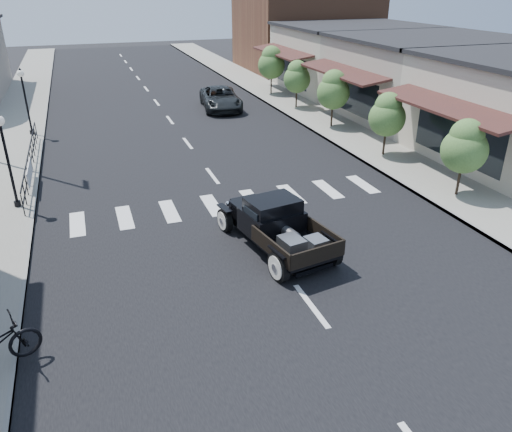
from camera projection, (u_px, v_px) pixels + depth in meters
name	position (u px, v px, depth m)	size (l,w,h in m)	color
ground	(270.00, 252.00, 15.46)	(120.00, 120.00, 0.00)	black
road	(176.00, 129.00, 28.25)	(14.00, 80.00, 0.02)	black
road_markings	(197.00, 155.00, 23.99)	(12.00, 60.00, 0.06)	silver
sidewalk_left	(13.00, 142.00, 25.68)	(3.00, 80.00, 0.15)	gray
sidewalk_right	(313.00, 115.00, 30.76)	(3.00, 80.00, 0.15)	gray
storefront_mid	(427.00, 79.00, 30.06)	(10.00, 9.00, 4.50)	#A99D8E
storefront_far	(353.00, 59.00, 37.73)	(10.00, 9.00, 4.50)	#BBB19E
far_building_right	(305.00, 30.00, 45.87)	(11.00, 10.00, 7.00)	brown
railing	(30.00, 159.00, 21.53)	(0.08, 10.00, 1.00)	black
banner	(31.00, 179.00, 19.93)	(0.04, 2.20, 0.60)	silver
lamp_post_b	(8.00, 161.00, 17.50)	(0.36, 0.36, 3.47)	black
lamp_post_c	(26.00, 102.00, 26.03)	(0.36, 0.36, 3.47)	black
small_tree_a	(463.00, 159.00, 18.64)	(1.71, 1.71, 2.84)	#456C31
small_tree_b	(386.00, 125.00, 23.05)	(1.69, 1.69, 2.81)	#456C31
small_tree_c	(333.00, 99.00, 27.59)	(1.80, 1.80, 3.00)	#456C31
small_tree_d	(297.00, 85.00, 31.88)	(1.71, 1.71, 2.84)	#456C31
small_tree_e	(271.00, 71.00, 35.70)	(1.92, 1.92, 3.20)	#456C31
hotrod_pickup	(276.00, 225.00, 15.35)	(2.21, 4.74, 1.64)	black
second_car	(221.00, 99.00, 32.23)	(2.30, 4.99, 1.39)	black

